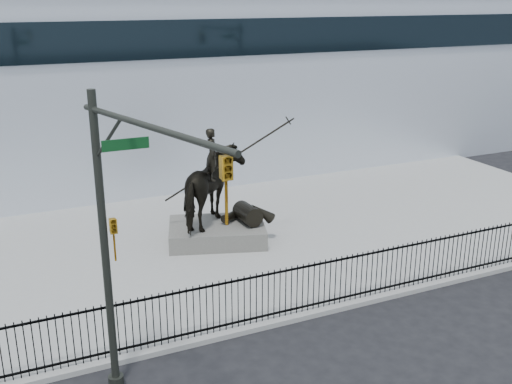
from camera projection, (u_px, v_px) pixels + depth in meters
name	position (u px, v px, depth m)	size (l,w,h in m)	color
ground	(369.00, 326.00, 16.68)	(120.00, 120.00, 0.00)	black
plaza	(263.00, 236.00, 22.71)	(30.00, 12.00, 0.15)	#959592
building	(162.00, 77.00, 32.56)	(44.00, 14.00, 9.00)	silver
picket_fence	(347.00, 278.00, 17.48)	(22.10, 0.10, 1.50)	black
statue_plinth	(217.00, 232.00, 21.98)	(3.46, 2.38, 0.65)	#55534E
equestrian_statue	(218.00, 189.00, 21.46)	(4.25, 3.33, 3.76)	black
traffic_signal_left	(123.00, 239.00, 12.23)	(1.52, 4.84, 7.00)	#252822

